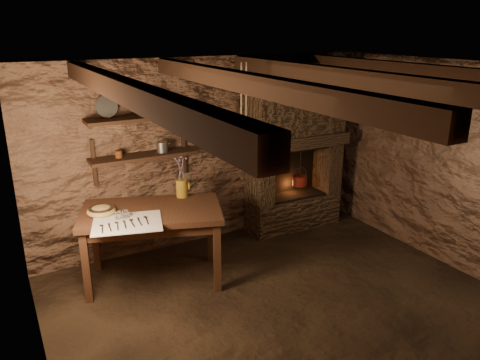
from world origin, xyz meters
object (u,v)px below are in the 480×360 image
wooden_bowl (101,211)px  red_pot (300,180)px  stoneware_jug (182,180)px  iron_stockpot (147,108)px  work_table (153,242)px

wooden_bowl → red_pot: size_ratio=0.56×
stoneware_jug → wooden_bowl: 0.98m
iron_stockpot → red_pot: size_ratio=0.45×
work_table → stoneware_jug: stoneware_jug is taller
wooden_bowl → red_pot: bearing=6.9°
work_table → iron_stockpot: (0.20, 0.57, 1.40)m
work_table → red_pot: 2.35m
iron_stockpot → red_pot: 2.40m
wooden_bowl → iron_stockpot: 1.28m
stoneware_jug → red_pot: 1.90m
red_pot → iron_stockpot: bearing=176.7°
stoneware_jug → iron_stockpot: iron_stockpot is taller
work_table → wooden_bowl: 0.67m
stoneware_jug → red_pot: size_ratio=0.89×
work_table → wooden_bowl: size_ratio=5.64×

